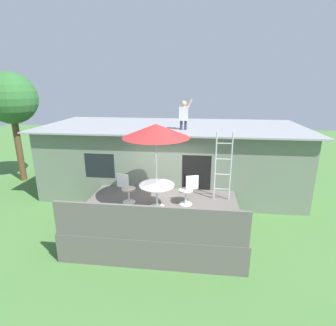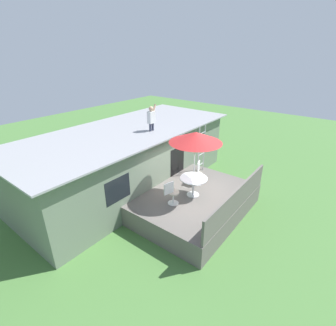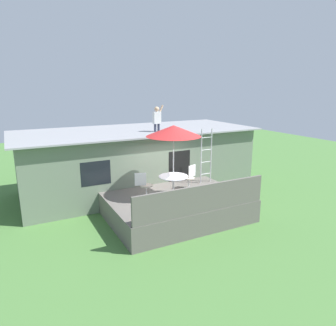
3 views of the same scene
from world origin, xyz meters
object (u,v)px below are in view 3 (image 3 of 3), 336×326
(patio_table, at_px, (173,180))
(patio_umbrella, at_px, (174,131))
(person_figure, at_px, (157,117))
(step_ladder, at_px, (206,156))
(patio_chair_left, at_px, (144,186))
(patio_chair_right, at_px, (190,178))

(patio_table, height_order, patio_umbrella, patio_umbrella)
(patio_table, relative_size, person_figure, 0.94)
(patio_umbrella, xyz_separation_m, person_figure, (0.61, 2.59, 0.22))
(patio_table, bearing_deg, person_figure, 76.72)
(person_figure, bearing_deg, patio_umbrella, -103.28)
(patio_table, xyz_separation_m, person_figure, (0.61, 2.59, 1.98))
(step_ladder, distance_m, patio_chair_left, 3.10)
(patio_table, height_order, patio_chair_left, patio_chair_left)
(patio_table, bearing_deg, patio_umbrella, -3.58)
(patio_table, distance_m, step_ladder, 2.21)
(patio_chair_left, distance_m, patio_chair_right, 1.92)
(patio_table, distance_m, patio_chair_right, 1.00)
(patio_umbrella, xyz_separation_m, step_ladder, (1.97, 0.87, -1.25))
(patio_chair_left, bearing_deg, patio_umbrella, 0.00)
(patio_table, distance_m, patio_umbrella, 1.76)
(patio_umbrella, relative_size, patio_chair_right, 2.76)
(step_ladder, height_order, person_figure, person_figure)
(person_figure, relative_size, patio_chair_right, 1.21)
(patio_umbrella, bearing_deg, patio_chair_right, 22.08)
(step_ladder, relative_size, patio_chair_left, 2.39)
(step_ladder, bearing_deg, person_figure, 128.29)
(patio_umbrella, distance_m, patio_chair_left, 2.16)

